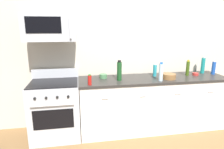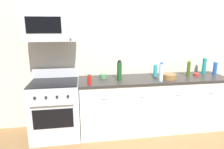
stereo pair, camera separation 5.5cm
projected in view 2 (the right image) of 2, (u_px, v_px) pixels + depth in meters
The scene contains 15 objects.
ground_plane at pixel (151, 127), 3.48m from camera, with size 6.74×6.74×0.00m, color olive.
back_wall at pixel (147, 50), 3.55m from camera, with size 5.62×0.10×2.70m, color beige.
counter_unit at pixel (153, 103), 3.37m from camera, with size 2.53×0.66×0.92m.
range_oven at pixel (56, 109), 3.13m from camera, with size 0.76×0.69×1.07m.
microwave at pixel (50, 27), 2.87m from camera, with size 0.74×0.44×0.40m.
bottle_water_clear at pixel (161, 72), 3.04m from camera, with size 0.07×0.07×0.30m.
bottle_hot_sauce_red at pixel (89, 80), 2.85m from camera, with size 0.06×0.06×0.16m.
bottle_wine_green at pixel (119, 71), 3.07m from camera, with size 0.08×0.08×0.33m.
bottle_olive_oil at pixel (189, 68), 3.37m from camera, with size 0.06×0.06×0.28m.
bottle_dish_soap at pixel (155, 70), 3.34m from camera, with size 0.06×0.06×0.22m.
bottle_soda_blue at pixel (215, 68), 3.45m from camera, with size 0.07×0.07×0.25m.
bottle_sparkling_teal at pixel (204, 66), 3.53m from camera, with size 0.07×0.07×0.31m.
bowl_wooden_salad at pixel (169, 76), 3.18m from camera, with size 0.23×0.23×0.08m.
bowl_green_glaze at pixel (103, 76), 3.24m from camera, with size 0.13×0.13×0.07m.
bowl_red_small at pixel (196, 74), 3.41m from camera, with size 0.10×0.10×0.04m.
Camera 2 is at (-1.18, -3.01, 1.76)m, focal length 31.00 mm.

